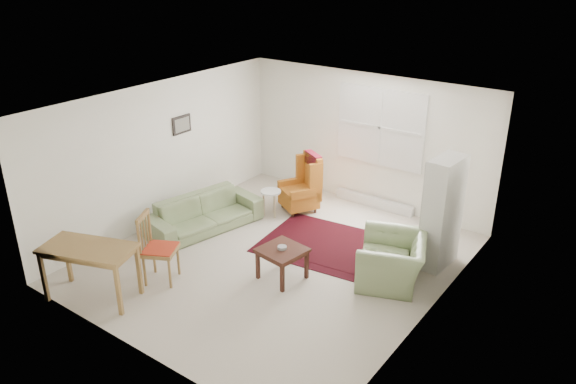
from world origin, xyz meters
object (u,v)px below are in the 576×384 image
Objects in this scene: wingback_chair at (299,183)px; coffee_table at (282,263)px; armchair at (392,256)px; stool at (271,203)px; cabinet at (443,213)px; sofa at (204,207)px; desk at (92,272)px; desk_chair at (160,248)px.

wingback_chair is 1.79× the size of coffee_table.
armchair is 2.79m from wingback_chair.
cabinet is at bearing 2.69° from stool.
sofa is 4.09× the size of stool.
stool is at bearing 132.08° from coffee_table.
armchair is at bearing 41.73° from desk.
coffee_table is 2.17m from stool.
wingback_chair is 2.20× the size of stool.
cabinet reaches higher than desk_chair.
cabinet is at bearing 45.96° from coffee_table.
sofa is 2.12m from coffee_table.
sofa reaches higher than desk.
sofa is 2.46m from desk.
desk_chair is (-1.40, -1.08, 0.28)m from coffee_table.
sofa is 1.60× the size of desk.
armchair reaches higher than desk.
stool is 2.70m from desk_chair.
wingback_chair is 1.02× the size of desk_chair.
stool is at bearing -16.25° from sofa.
sofa is 3.99m from cabinet.
coffee_table is 0.48× the size of desk.
armchair is 2.16× the size of stool.
coffee_table is 2.68m from desk.
wingback_chair is (0.89, 1.59, 0.14)m from sofa.
desk_chair is at bearing -142.32° from coffee_table.
sofa is at bearing -5.11° from desk_chair.
wingback_chair is 0.64m from stool.
desk_chair is at bearing -75.39° from armchair.
wingback_chair is at bearing 80.62° from desk.
stool is 0.28× the size of cabinet.
desk is (-0.39, -3.56, 0.15)m from stool.
stool is at bearing -172.60° from cabinet.
armchair is 0.61× the size of cabinet.
armchair is at bearing -82.00° from desk_chair.
cabinet is (0.36, 0.87, 0.46)m from armchair.
wingback_chair is at bearing -136.91° from armchair.
wingback_chair is 0.62× the size of cabinet.
desk_chair is at bearing -132.80° from cabinet.
sofa is at bearing -118.75° from stool.
armchair is 0.84× the size of desk.
sofa is at bearing -104.66° from armchair.
cabinet reaches higher than stool.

